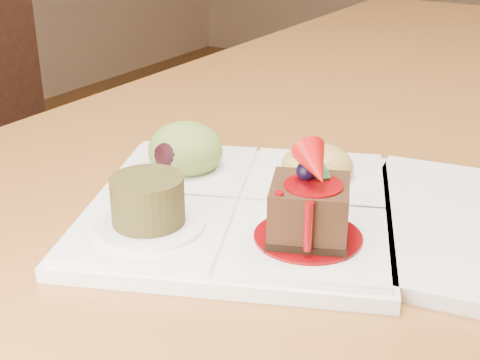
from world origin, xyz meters
The scene contains 1 object.
sampler_plate centered at (-0.13, -0.38, 0.77)m, with size 0.34×0.34×0.10m.
Camera 1 is at (0.15, -0.82, 1.01)m, focal length 50.00 mm.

